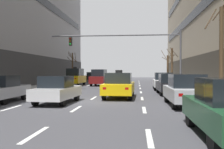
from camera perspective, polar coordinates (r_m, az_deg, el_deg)
ground_plane at (r=15.43m, az=-5.38°, el=-6.04°), size 120.00×120.00×0.00m
lane_stripe_l1_s3 at (r=13.66m, az=-21.55°, el=-6.96°), size 0.16×2.00×0.01m
lane_stripe_l1_s4 at (r=18.22m, az=-14.33°, el=-5.00°), size 0.16×2.00×0.01m
lane_stripe_l1_s5 at (r=22.96m, az=-10.06°, el=-3.80°), size 0.16×2.00×0.01m
lane_stripe_l1_s6 at (r=27.80m, az=-7.27°, el=-3.00°), size 0.16×2.00×0.01m
lane_stripe_l1_s7 at (r=32.68m, az=-5.31°, el=-2.43°), size 0.16×2.00×0.01m
lane_stripe_l1_s8 at (r=37.60m, az=-3.87°, el=-2.01°), size 0.16×2.00×0.01m
lane_stripe_l1_s9 at (r=42.53m, az=-2.76°, el=-1.69°), size 0.16×2.00×0.01m
lane_stripe_l1_s10 at (r=47.48m, az=-1.88°, el=-1.43°), size 0.16×2.00×0.01m
lane_stripe_l2_s2 at (r=7.84m, az=-16.88°, el=-12.73°), size 0.16×2.00×0.01m
lane_stripe_l2_s3 at (r=12.52m, az=-8.02°, el=-7.62°), size 0.16×2.00×0.01m
lane_stripe_l2_s4 at (r=17.38m, az=-4.11°, el=-5.26°), size 0.16×2.00×0.01m
lane_stripe_l2_s5 at (r=22.31m, az=-1.94°, el=-3.92°), size 0.16×2.00×0.01m
lane_stripe_l2_s6 at (r=27.26m, az=-0.56°, el=-3.07°), size 0.16×2.00×0.01m
lane_stripe_l2_s7 at (r=32.22m, az=0.40°, el=-2.48°), size 0.16×2.00×0.01m
lane_stripe_l2_s8 at (r=37.20m, az=1.10°, el=-2.04°), size 0.16×2.00×0.01m
lane_stripe_l2_s9 at (r=42.18m, az=1.64°, el=-1.71°), size 0.16×2.00×0.01m
lane_stripe_l2_s10 at (r=47.17m, az=2.06°, el=-1.45°), size 0.16×2.00×0.01m
lane_stripe_l3_s2 at (r=7.28m, az=8.37°, el=-13.76°), size 0.16×2.00×0.01m
lane_stripe_l3_s3 at (r=12.18m, az=7.23°, el=-7.85°), size 0.16×2.00×0.01m
lane_stripe_l3_s4 at (r=17.14m, az=6.75°, el=-5.35°), size 0.16×2.00×0.01m
lane_stripe_l3_s5 at (r=22.12m, az=6.50°, el=-3.97°), size 0.16×2.00×0.01m
lane_stripe_l3_s6 at (r=27.10m, az=6.33°, el=-3.09°), size 0.16×2.00×0.01m
lane_stripe_l3_s7 at (r=32.09m, az=6.22°, el=-2.49°), size 0.16×2.00×0.01m
lane_stripe_l3_s8 at (r=37.09m, az=6.14°, el=-2.05°), size 0.16×2.00×0.01m
lane_stripe_l3_s9 at (r=42.08m, az=6.08°, el=-1.72°), size 0.16×2.00×0.01m
lane_stripe_l3_s10 at (r=47.08m, az=6.03°, el=-1.45°), size 0.16×2.00×0.01m
car_driving_0 at (r=44.93m, az=-4.48°, el=-0.53°), size 1.91×4.42×1.65m
car_driving_1 at (r=31.86m, az=-2.86°, el=-0.70°), size 1.95×4.28×2.04m
taxi_driving_2 at (r=17.35m, az=1.60°, el=-2.48°), size 2.03×4.62×1.90m
taxi_driving_3 at (r=32.79m, az=-8.23°, el=-0.56°), size 2.00×4.50×2.33m
car_driving_4 at (r=14.79m, az=-12.16°, el=-3.37°), size 1.91×4.21×1.55m
car_driving_5 at (r=16.42m, az=-23.40°, el=-2.97°), size 1.83×4.23×1.58m
car_parked_1 at (r=13.92m, az=16.21°, el=-3.41°), size 1.92×4.47×1.67m
car_parked_2 at (r=20.40m, az=12.82°, el=-2.13°), size 1.89×4.38×1.63m
car_parked_3 at (r=25.41m, az=11.38°, el=-1.50°), size 1.99×4.54×1.69m
traffic_signal_0 at (r=24.03m, az=5.07°, el=6.31°), size 12.28×0.35×5.56m
street_tree_0 at (r=15.80m, az=23.32°, el=5.09°), size 1.87×1.76×6.45m
street_tree_1 at (r=35.81m, az=13.28°, el=2.06°), size 1.52×1.49×4.87m
street_tree_2 at (r=42.48m, az=-8.86°, el=1.96°), size 1.84×1.46×4.93m
street_tree_3 at (r=40.62m, az=12.38°, el=1.53°), size 2.02×2.01×4.99m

